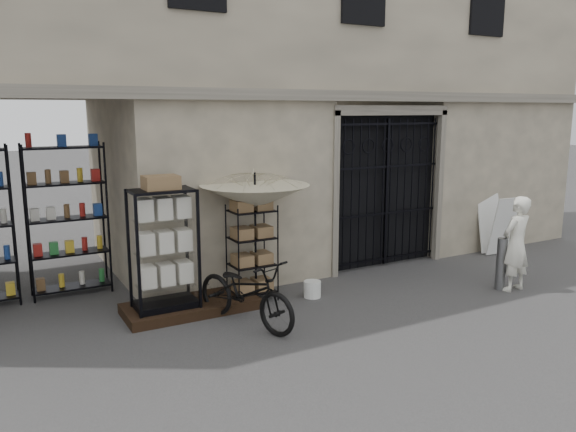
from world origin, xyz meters
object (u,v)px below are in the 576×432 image
market_umbrella (255,190)px  bicycle (246,324)px  shopkeeper (512,290)px  easel_sign (496,225)px  wire_rack (252,254)px  steel_bollard (501,264)px  display_cabinet (164,255)px  white_bucket (312,289)px

market_umbrella → bicycle: 2.11m
shopkeeper → easel_sign: bearing=-137.6°
market_umbrella → shopkeeper: size_ratio=1.53×
wire_rack → easel_sign: bearing=4.8°
steel_bollard → shopkeeper: 0.50m
wire_rack → easel_sign: size_ratio=1.27×
display_cabinet → steel_bollard: bearing=-37.5°
bicycle → easel_sign: 6.41m
display_cabinet → bicycle: size_ratio=1.03×
wire_rack → bicycle: bearing=-116.8°
white_bucket → bicycle: 1.56m
display_cabinet → shopkeeper: 5.83m
wire_rack → steel_bollard: bearing=-18.4°
white_bucket → market_umbrella: bearing=154.0°
steel_bollard → display_cabinet: bearing=164.5°
display_cabinet → bicycle: bearing=-65.3°
white_bucket → shopkeeper: size_ratio=0.17×
display_cabinet → easel_sign: 7.19m
white_bucket → shopkeeper: white_bucket is taller
wire_rack → steel_bollard: (3.91, -1.57, -0.31)m
bicycle → easel_sign: (6.29, 1.07, 0.63)m
market_umbrella → steel_bollard: market_umbrella is taller
display_cabinet → steel_bollard: size_ratio=2.13×
market_umbrella → shopkeeper: market_umbrella is taller
display_cabinet → steel_bollard: 5.57m
shopkeeper → display_cabinet: bearing=-21.8°
display_cabinet → bicycle: display_cabinet is taller
display_cabinet → white_bucket: display_cabinet is taller
bicycle → shopkeeper: 4.68m
bicycle → steel_bollard: bicycle is taller
bicycle → steel_bollard: size_ratio=2.07×
wire_rack → market_umbrella: 1.02m
easel_sign → display_cabinet: bearing=-173.9°
white_bucket → shopkeeper: bearing=-22.8°
bicycle → market_umbrella: bearing=37.5°
wire_rack → steel_bollard: wire_rack is taller
display_cabinet → white_bucket: bearing=-28.9°
display_cabinet → steel_bollard: (5.35, -1.48, -0.49)m
market_umbrella → bicycle: size_ratio=1.33×
wire_rack → easel_sign: wire_rack is taller
white_bucket → display_cabinet: bearing=173.1°
white_bucket → easel_sign: easel_sign is taller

